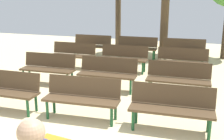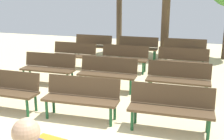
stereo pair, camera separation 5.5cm
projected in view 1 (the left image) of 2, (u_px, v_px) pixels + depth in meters
bench_r0_c0 at (6, 88)px, 6.31m from camera, size 1.60×0.50×0.87m
bench_r0_c1 at (82, 96)px, 5.85m from camera, size 1.63×0.57×0.87m
bench_r0_c2 at (172, 105)px, 5.34m from camera, size 1.62×0.54×0.87m
bench_r1_c0 at (48, 67)px, 8.14m from camera, size 1.61×0.53×0.87m
bench_r1_c1 at (108, 72)px, 7.62m from camera, size 1.61×0.52×0.87m
bench_r1_c2 at (178, 77)px, 7.12m from camera, size 1.61×0.52×0.87m
bench_r2_c0 at (73, 53)px, 9.93m from camera, size 1.61×0.50×0.87m
bench_r2_c1 at (124, 57)px, 9.43m from camera, size 1.60×0.50×0.87m
bench_r2_c2 at (182, 60)px, 8.95m from camera, size 1.62×0.54×0.87m
bench_r3_c0 at (92, 44)px, 11.72m from camera, size 1.61×0.51×0.87m
bench_r3_c1 at (137, 46)px, 11.25m from camera, size 1.61×0.51×0.87m
bench_r3_c2 at (184, 49)px, 10.77m from camera, size 1.62×0.56×0.87m
tree_0 at (118, 22)px, 13.67m from camera, size 0.27×0.27×2.42m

